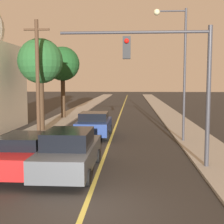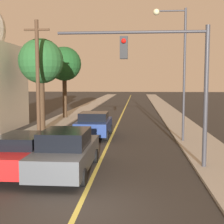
# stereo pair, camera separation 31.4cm
# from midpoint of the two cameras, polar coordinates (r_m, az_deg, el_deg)

# --- Properties ---
(ground_plane) EXTENTS (200.00, 200.00, 0.00)m
(ground_plane) POSITION_cam_midpoint_polar(r_m,az_deg,el_deg) (9.24, -5.27, -17.37)
(ground_plane) COLOR #2D2B28
(road_surface) EXTENTS (8.02, 80.00, 0.01)m
(road_surface) POSITION_cam_midpoint_polar(r_m,az_deg,el_deg) (44.55, 2.71, 0.98)
(road_surface) COLOR #2D2B28
(road_surface) RESTS_ON ground
(sidewalk_left) EXTENTS (2.50, 80.00, 0.12)m
(sidewalk_left) POSITION_cam_midpoint_polar(r_m,az_deg,el_deg) (45.03, -4.00, 1.09)
(sidewalk_left) COLOR #9E998E
(sidewalk_left) RESTS_ON ground
(sidewalk_right) EXTENTS (2.50, 80.00, 0.12)m
(sidewalk_right) POSITION_cam_midpoint_polar(r_m,az_deg,el_deg) (44.68, 9.47, 0.99)
(sidewalk_right) COLOR #9E998E
(sidewalk_right) RESTS_ON ground
(car_near_lane_front) EXTENTS (2.06, 5.02, 1.73)m
(car_near_lane_front) POSITION_cam_midpoint_polar(r_m,az_deg,el_deg) (12.47, -7.64, -7.18)
(car_near_lane_front) COLOR #474C51
(car_near_lane_front) RESTS_ON ground
(car_near_lane_second) EXTENTS (2.11, 4.15, 1.63)m
(car_near_lane_second) POSITION_cam_midpoint_polar(r_m,az_deg,el_deg) (20.21, -2.84, -2.29)
(car_near_lane_second) COLOR navy
(car_near_lane_second) RESTS_ON ground
(car_outer_lane_front) EXTENTS (1.95, 4.82, 1.52)m
(car_outer_lane_front) POSITION_cam_midpoint_polar(r_m,az_deg,el_deg) (13.04, -15.22, -7.02)
(car_outer_lane_front) COLOR red
(car_outer_lane_front) RESTS_ON ground
(traffic_signal_mast) EXTENTS (6.13, 0.42, 5.71)m
(traffic_signal_mast) POSITION_cam_midpoint_polar(r_m,az_deg,el_deg) (12.91, 10.84, 7.70)
(traffic_signal_mast) COLOR #333338
(traffic_signal_mast) RESTS_ON ground
(streetlamp_right) EXTENTS (1.91, 0.36, 7.65)m
(streetlamp_right) POSITION_cam_midpoint_polar(r_m,az_deg,el_deg) (18.69, 12.33, 9.72)
(streetlamp_right) COLOR #333338
(streetlamp_right) RESTS_ON ground
(utility_pole_left) EXTENTS (1.60, 0.24, 7.28)m
(utility_pole_left) POSITION_cam_midpoint_polar(r_m,az_deg,el_deg) (20.22, -13.00, 6.36)
(utility_pole_left) COLOR #422D1E
(utility_pole_left) RESTS_ON ground
(tree_left_near) EXTENTS (3.16, 3.16, 6.50)m
(tree_left_near) POSITION_cam_midpoint_polar(r_m,az_deg,el_deg) (22.81, -12.48, 8.93)
(tree_left_near) COLOR #3D2B1C
(tree_left_near) RESTS_ON ground
(tree_left_far) EXTENTS (3.25, 3.25, 6.79)m
(tree_left_far) POSITION_cam_midpoint_polar(r_m,az_deg,el_deg) (30.53, -8.43, 8.60)
(tree_left_far) COLOR #3D2B1C
(tree_left_far) RESTS_ON ground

